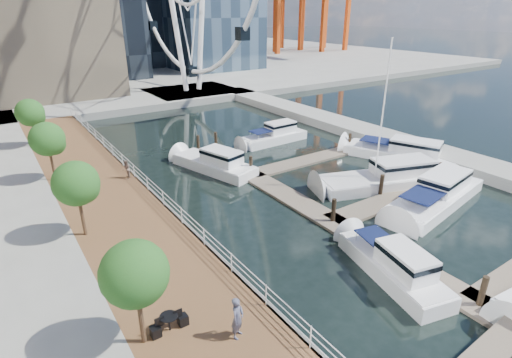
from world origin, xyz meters
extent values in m
plane|color=black|center=(0.00, 0.00, 0.00)|extent=(520.00, 520.00, 0.00)
cube|color=brown|center=(-9.00, 15.00, 0.50)|extent=(6.00, 60.00, 1.00)
cube|color=#595954|center=(-6.00, 15.00, 0.50)|extent=(0.25, 60.00, 1.00)
cube|color=gray|center=(0.00, 102.00, 0.50)|extent=(200.00, 114.00, 1.00)
cube|color=gray|center=(20.00, 20.00, 0.50)|extent=(4.00, 60.00, 1.00)
cube|color=gray|center=(14.00, 52.00, 0.50)|extent=(14.00, 12.00, 1.00)
cube|color=#6D6051|center=(3.00, 10.00, 0.10)|extent=(2.00, 32.00, 0.20)
cube|color=#6D6051|center=(9.00, 8.00, 0.10)|extent=(12.00, 2.00, 0.20)
cube|color=#6D6051|center=(9.00, 18.00, 0.10)|extent=(12.00, 2.00, 0.20)
cylinder|color=white|center=(11.50, 52.00, 14.00)|extent=(0.80, 0.80, 26.00)
cylinder|color=white|center=(16.50, 52.00, 14.00)|extent=(0.80, 0.80, 26.00)
cylinder|color=#3F2B1C|center=(-11.40, 4.00, 2.20)|extent=(0.20, 0.20, 2.40)
sphere|color=#265B1E|center=(-11.40, 4.00, 4.30)|extent=(2.60, 2.60, 2.60)
cylinder|color=#3F2B1C|center=(-11.40, 14.00, 2.20)|extent=(0.20, 0.20, 2.40)
sphere|color=#265B1E|center=(-11.40, 14.00, 4.30)|extent=(2.60, 2.60, 2.60)
cylinder|color=#3F2B1C|center=(-11.40, 24.00, 2.20)|extent=(0.20, 0.20, 2.40)
sphere|color=#265B1E|center=(-11.40, 24.00, 4.30)|extent=(2.60, 2.60, 2.60)
cylinder|color=#3F2B1C|center=(-11.40, 34.00, 2.20)|extent=(0.20, 0.20, 2.40)
sphere|color=#265B1E|center=(-11.40, 34.00, 4.30)|extent=(2.60, 2.60, 2.60)
imported|color=#4D4F67|center=(-8.13, 2.13, 1.94)|extent=(0.82, 0.75, 1.88)
imported|color=#7F6557|center=(-6.65, 21.08, 1.74)|extent=(0.69, 0.82, 1.48)
imported|color=#333A40|center=(-10.14, 31.07, 1.91)|extent=(1.15, 0.82, 1.81)
camera|label=1|loc=(-14.52, -8.62, 13.33)|focal=28.00mm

